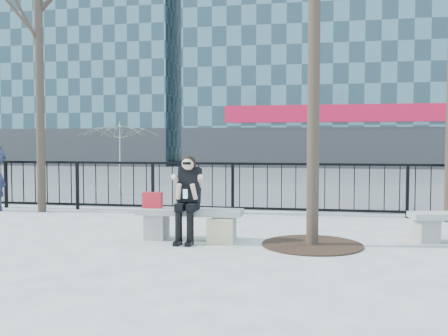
# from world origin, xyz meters

# --- Properties ---
(ground) EXTENTS (120.00, 120.00, 0.00)m
(ground) POSITION_xyz_m (0.00, 0.00, 0.00)
(ground) COLOR gray
(ground) RESTS_ON ground
(street_surface) EXTENTS (60.00, 23.00, 0.01)m
(street_surface) POSITION_xyz_m (0.00, 15.00, 0.00)
(street_surface) COLOR #474747
(street_surface) RESTS_ON ground
(railing) EXTENTS (14.00, 0.06, 1.10)m
(railing) POSITION_xyz_m (0.00, 3.00, 0.55)
(railing) COLOR black
(railing) RESTS_ON ground
(building_left) EXTENTS (16.20, 10.20, 22.60)m
(building_left) POSITION_xyz_m (-15.00, 27.00, 11.30)
(building_left) COLOR slate
(building_left) RESTS_ON ground
(tree_grate) EXTENTS (1.50, 1.50, 0.02)m
(tree_grate) POSITION_xyz_m (1.90, -0.10, 0.01)
(tree_grate) COLOR black
(tree_grate) RESTS_ON ground
(bench_main) EXTENTS (1.65, 0.46, 0.49)m
(bench_main) POSITION_xyz_m (0.00, 0.00, 0.30)
(bench_main) COLOR slate
(bench_main) RESTS_ON ground
(seated_woman) EXTENTS (0.50, 0.64, 1.34)m
(seated_woman) POSITION_xyz_m (0.00, -0.16, 0.67)
(seated_woman) COLOR black
(seated_woman) RESTS_ON ground
(handbag) EXTENTS (0.30, 0.15, 0.25)m
(handbag) POSITION_xyz_m (-0.62, 0.02, 0.61)
(handbag) COLOR red
(handbag) RESTS_ON bench_main
(shopping_bag) EXTENTS (0.40, 0.15, 0.38)m
(shopping_bag) POSITION_xyz_m (0.53, -0.26, 0.19)
(shopping_bag) COLOR beige
(shopping_bag) RESTS_ON ground
(vendor_umbrella) EXTENTS (3.01, 3.04, 2.14)m
(vendor_umbrella) POSITION_xyz_m (-3.62, 6.13, 1.07)
(vendor_umbrella) COLOR yellow
(vendor_umbrella) RESTS_ON ground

